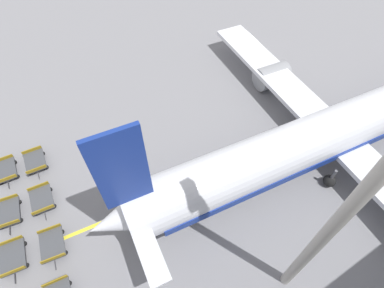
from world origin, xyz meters
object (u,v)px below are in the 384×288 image
(baggage_dolly_row_near_col_b, at_px, (9,213))
(baggage_dolly_row_near_col_c, at_px, (13,257))
(baggage_dolly_row_mid_a_col_b, at_px, (42,199))
(airplane, at_px, (348,126))
(apron_light_mast, at_px, (351,207))
(baggage_dolly_row_mid_a_col_c, at_px, (52,244))
(baggage_dolly_row_near_col_a, at_px, (6,171))
(baggage_dolly_row_mid_a_col_a, at_px, (35,161))

(baggage_dolly_row_near_col_b, bearing_deg, baggage_dolly_row_near_col_c, -5.57)
(baggage_dolly_row_near_col_c, relative_size, baggage_dolly_row_mid_a_col_b, 1.01)
(airplane, bearing_deg, apron_light_mast, -61.73)
(airplane, relative_size, baggage_dolly_row_mid_a_col_c, 14.09)
(airplane, distance_m, baggage_dolly_row_mid_a_col_c, 25.51)
(airplane, xyz_separation_m, baggage_dolly_row_mid_a_col_b, (-8.09, -24.85, -2.38))
(baggage_dolly_row_near_col_b, height_order, apron_light_mast, apron_light_mast)
(baggage_dolly_row_near_col_c, bearing_deg, apron_light_mast, 54.99)
(baggage_dolly_row_near_col_a, relative_size, baggage_dolly_row_mid_a_col_c, 0.99)
(baggage_dolly_row_mid_a_col_c, bearing_deg, baggage_dolly_row_near_col_a, -168.41)
(baggage_dolly_row_mid_a_col_c, bearing_deg, baggage_dolly_row_near_col_c, -101.18)
(baggage_dolly_row_near_col_b, bearing_deg, airplane, 73.21)
(baggage_dolly_row_near_col_a, relative_size, baggage_dolly_row_near_col_b, 0.99)
(airplane, xyz_separation_m, baggage_dolly_row_near_col_c, (-4.50, -27.71, -2.38))
(baggage_dolly_row_near_col_b, bearing_deg, baggage_dolly_row_mid_a_col_b, 86.21)
(airplane, bearing_deg, baggage_dolly_row_mid_a_col_b, -108.03)
(baggage_dolly_row_near_col_c, bearing_deg, baggage_dolly_row_mid_a_col_b, 141.49)
(baggage_dolly_row_near_col_b, distance_m, baggage_dolly_row_near_col_c, 3.77)
(baggage_dolly_row_mid_a_col_b, relative_size, baggage_dolly_row_mid_a_col_c, 0.99)
(baggage_dolly_row_near_col_c, relative_size, baggage_dolly_row_mid_a_col_a, 1.01)
(airplane, xyz_separation_m, apron_light_mast, (6.48, -12.04, 8.12))
(baggage_dolly_row_near_col_c, height_order, baggage_dolly_row_mid_a_col_c, same)
(baggage_dolly_row_near_col_b, xyz_separation_m, baggage_dolly_row_mid_a_col_b, (0.16, 2.49, 0.00))
(baggage_dolly_row_near_col_c, bearing_deg, baggage_dolly_row_near_col_a, 173.73)
(airplane, relative_size, apron_light_mast, 2.32)
(airplane, height_order, apron_light_mast, apron_light_mast)
(baggage_dolly_row_mid_a_col_a, xyz_separation_m, baggage_dolly_row_mid_a_col_c, (8.21, -0.65, 0.00))
(baggage_dolly_row_mid_a_col_b, bearing_deg, baggage_dolly_row_near_col_a, -155.86)
(baggage_dolly_row_near_col_a, height_order, apron_light_mast, apron_light_mast)
(baggage_dolly_row_mid_a_col_a, relative_size, apron_light_mast, 0.16)
(apron_light_mast, bearing_deg, baggage_dolly_row_near_col_a, -142.08)
(baggage_dolly_row_mid_a_col_b, distance_m, baggage_dolly_row_mid_a_col_c, 4.12)
(airplane, height_order, baggage_dolly_row_mid_a_col_c, airplane)
(airplane, height_order, baggage_dolly_row_mid_a_col_a, airplane)
(baggage_dolly_row_near_col_b, bearing_deg, baggage_dolly_row_near_col_a, 173.11)
(baggage_dolly_row_near_col_b, height_order, baggage_dolly_row_near_col_c, same)
(baggage_dolly_row_near_col_b, height_order, baggage_dolly_row_mid_a_col_a, same)
(airplane, xyz_separation_m, baggage_dolly_row_near_col_b, (-8.25, -27.34, -2.38))
(airplane, distance_m, baggage_dolly_row_mid_a_col_b, 26.24)
(baggage_dolly_row_mid_a_col_a, bearing_deg, baggage_dolly_row_near_col_a, -97.42)
(baggage_dolly_row_near_col_c, height_order, apron_light_mast, apron_light_mast)
(baggage_dolly_row_near_col_a, xyz_separation_m, baggage_dolly_row_mid_a_col_c, (8.52, 1.75, 0.00))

